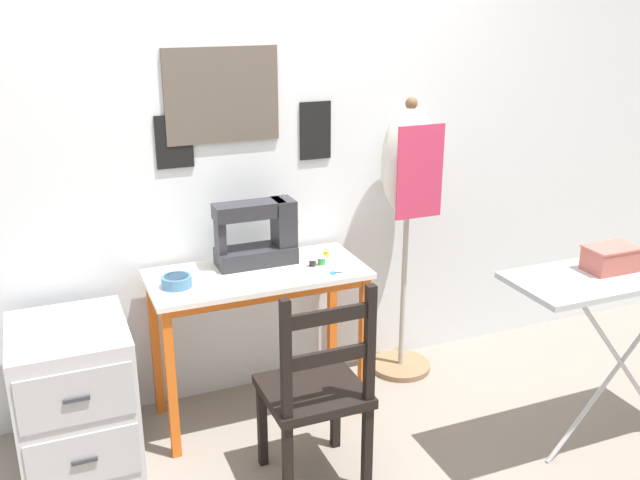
# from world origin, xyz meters

# --- Properties ---
(ground_plane) EXTENTS (14.00, 14.00, 0.00)m
(ground_plane) POSITION_xyz_m (0.00, 0.00, 0.00)
(ground_plane) COLOR gray
(wall_back) EXTENTS (10.00, 0.07, 2.55)m
(wall_back) POSITION_xyz_m (-0.00, 0.52, 1.28)
(wall_back) COLOR silver
(wall_back) RESTS_ON ground_plane
(sewing_table) EXTENTS (0.99, 0.46, 0.73)m
(sewing_table) POSITION_xyz_m (0.00, 0.22, 0.62)
(sewing_table) COLOR silver
(sewing_table) RESTS_ON ground_plane
(sewing_machine) EXTENTS (0.38, 0.16, 0.32)m
(sewing_machine) POSITION_xyz_m (0.05, 0.33, 0.87)
(sewing_machine) COLOR #28282D
(sewing_machine) RESTS_ON sewing_table
(fabric_bowl) EXTENTS (0.13, 0.13, 0.05)m
(fabric_bowl) POSITION_xyz_m (-0.37, 0.19, 0.76)
(fabric_bowl) COLOR teal
(fabric_bowl) RESTS_ON sewing_table
(scissors) EXTENTS (0.14, 0.09, 0.01)m
(scissors) POSITION_xyz_m (0.34, 0.07, 0.74)
(scissors) COLOR silver
(scissors) RESTS_ON sewing_table
(thread_spool_near_machine) EXTENTS (0.04, 0.04, 0.04)m
(thread_spool_near_machine) POSITION_xyz_m (0.26, 0.19, 0.75)
(thread_spool_near_machine) COLOR black
(thread_spool_near_machine) RESTS_ON sewing_table
(thread_spool_mid_table) EXTENTS (0.04, 0.04, 0.04)m
(thread_spool_mid_table) POSITION_xyz_m (0.30, 0.20, 0.75)
(thread_spool_mid_table) COLOR green
(thread_spool_mid_table) RESTS_ON sewing_table
(thread_spool_far_edge) EXTENTS (0.04, 0.04, 0.04)m
(thread_spool_far_edge) POSITION_xyz_m (0.36, 0.28, 0.75)
(thread_spool_far_edge) COLOR yellow
(thread_spool_far_edge) RESTS_ON sewing_table
(wooden_chair) EXTENTS (0.40, 0.38, 0.91)m
(wooden_chair) POSITION_xyz_m (0.05, -0.35, 0.42)
(wooden_chair) COLOR black
(wooden_chair) RESTS_ON ground_plane
(filing_cabinet) EXTENTS (0.47, 0.54, 0.64)m
(filing_cabinet) POSITION_xyz_m (-0.84, 0.16, 0.32)
(filing_cabinet) COLOR #B7B7BC
(filing_cabinet) RESTS_ON ground_plane
(dress_form) EXTENTS (0.32, 0.32, 1.46)m
(dress_form) POSITION_xyz_m (0.83, 0.34, 1.04)
(dress_form) COLOR #846647
(dress_form) RESTS_ON ground_plane
(ironing_board) EXTENTS (1.13, 0.37, 0.87)m
(ironing_board) POSITION_xyz_m (1.37, -0.63, 0.81)
(ironing_board) COLOR #ADB2B7
(ironing_board) RESTS_ON ground_plane
(storage_box) EXTENTS (0.21, 0.14, 0.10)m
(storage_box) POSITION_xyz_m (1.25, -0.60, 0.91)
(storage_box) COLOR #AD564C
(storage_box) RESTS_ON ironing_board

